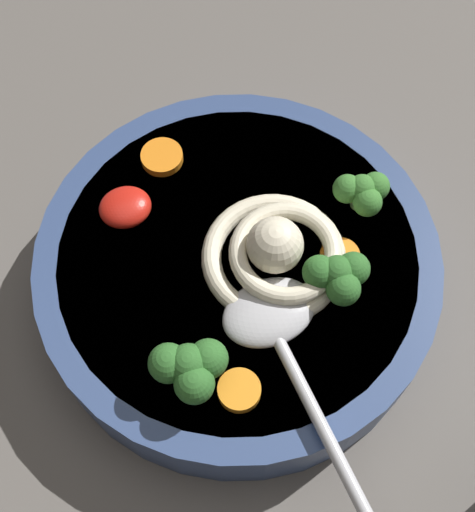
{
  "coord_description": "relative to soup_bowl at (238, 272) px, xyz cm",
  "views": [
    {
      "loc": [
        -7.57,
        -22.23,
        50.83
      ],
      "look_at": [
        -1.03,
        -2.36,
        9.46
      ],
      "focal_mm": 49.82,
      "sensor_mm": 36.0,
      "label": 1
    }
  ],
  "objects": [
    {
      "name": "broccoli_floret_center",
      "position": [
        -5.19,
        -7.04,
        4.79
      ],
      "size": [
        4.63,
        3.98,
        3.66
      ],
      "color": "#7A9E60",
      "rests_on": "soup_bowl"
    },
    {
      "name": "table_slab",
      "position": [
        1.03,
        2.36,
        -4.82
      ],
      "size": [
        112.26,
        112.26,
        4.29
      ],
      "primitive_type": "cube",
      "color": "#5B5651",
      "rests_on": "ground"
    },
    {
      "name": "soup_bowl",
      "position": [
        0.0,
        0.0,
        0.0
      ],
      "size": [
        26.87,
        26.87,
        5.17
      ],
      "color": "#334775",
      "rests_on": "table_slab"
    },
    {
      "name": "chili_sauce_dollop",
      "position": [
        -6.08,
        5.4,
        3.29
      ],
      "size": [
        3.51,
        3.16,
        1.58
      ],
      "primitive_type": "ellipsoid",
      "color": "red",
      "rests_on": "soup_bowl"
    },
    {
      "name": "carrot_slice_beside_chili",
      "position": [
        -2.64,
        8.85,
        2.82
      ],
      "size": [
        2.94,
        2.94,
        0.64
      ],
      "primitive_type": "cylinder",
      "color": "orange",
      "rests_on": "soup_bowl"
    },
    {
      "name": "carrot_slice_right",
      "position": [
        -2.75,
        -8.67,
        2.88
      ],
      "size": [
        2.6,
        2.6,
        0.75
      ],
      "primitive_type": "cylinder",
      "color": "orange",
      "rests_on": "soup_bowl"
    },
    {
      "name": "noodle_pile",
      "position": [
        2.25,
        -1.23,
        3.79
      ],
      "size": [
        10.28,
        10.07,
        4.13
      ],
      "color": "beige",
      "rests_on": "soup_bowl"
    },
    {
      "name": "carrot_slice_far",
      "position": [
        6.29,
        -2.19,
        2.71
      ],
      "size": [
        2.62,
        2.62,
        0.41
      ],
      "primitive_type": "cylinder",
      "color": "orange",
      "rests_on": "soup_bowl"
    },
    {
      "name": "broccoli_floret_front",
      "position": [
        5.09,
        -4.22,
        4.59
      ],
      "size": [
        4.22,
        3.63,
        3.34
      ],
      "color": "#7A9E60",
      "rests_on": "soup_bowl"
    },
    {
      "name": "soup_spoon",
      "position": [
        0.65,
        -6.06,
        3.3
      ],
      "size": [
        6.44,
        17.47,
        1.6
      ],
      "rotation": [
        0.0,
        0.0,
        4.82
      ],
      "color": "#B7B7BC",
      "rests_on": "soup_bowl"
    },
    {
      "name": "broccoli_floret_left",
      "position": [
        8.97,
        1.0,
        4.38
      ],
      "size": [
        3.79,
        3.26,
        2.99
      ],
      "color": "#7A9E60",
      "rests_on": "soup_bowl"
    }
  ]
}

